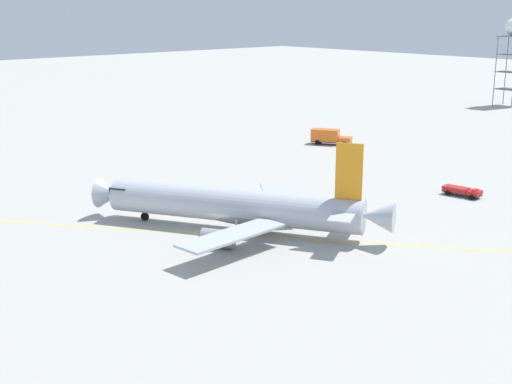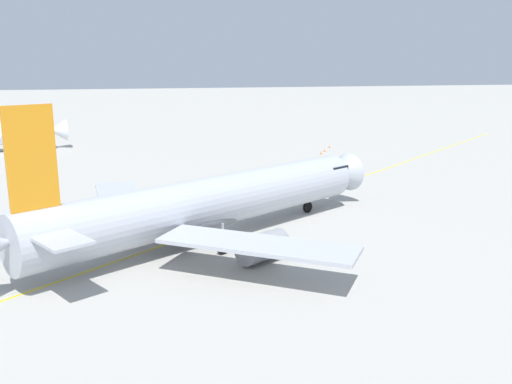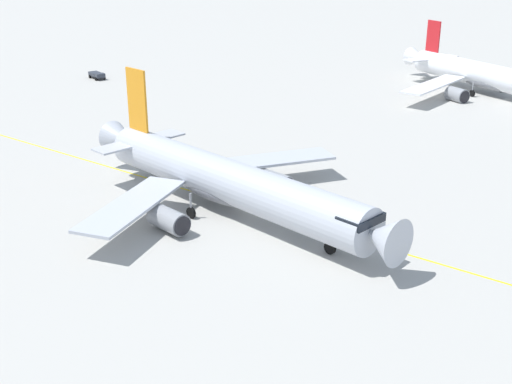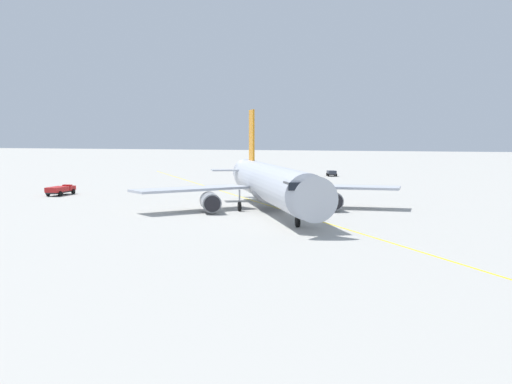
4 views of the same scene
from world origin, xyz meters
TOP-DOWN VIEW (x-y plane):
  - ground_plane at (0.00, 0.00)m, footprint 600.00×600.00m
  - airliner_main at (0.28, 3.35)m, footprint 35.89×28.33m
  - taxiway_centreline at (0.97, 1.41)m, footprint 143.40×110.50m
  - safety_cone_near at (-25.50, -36.48)m, footprint 0.36×0.36m
  - safety_cone_mid at (-27.14, -39.05)m, footprint 0.36×0.36m
  - safety_cone_far at (-29.54, -42.79)m, footprint 0.36×0.36m

SIDE VIEW (x-z plane):
  - ground_plane at x=0.00m, z-range 0.00..0.00m
  - taxiway_centreline at x=0.97m, z-range 0.00..0.01m
  - safety_cone_near at x=-25.50m, z-range 0.00..0.55m
  - safety_cone_mid at x=-27.14m, z-range 0.00..0.55m
  - safety_cone_far at x=-29.54m, z-range 0.00..0.55m
  - airliner_main at x=0.28m, z-range -2.97..9.07m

